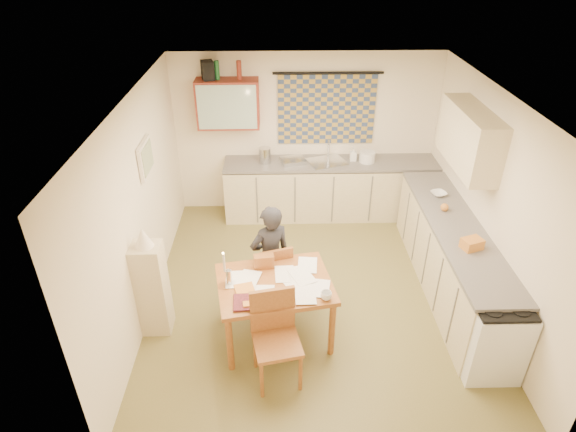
{
  "coord_description": "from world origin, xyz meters",
  "views": [
    {
      "loc": [
        -0.45,
        -4.75,
        3.98
      ],
      "look_at": [
        -0.33,
        0.2,
        1.02
      ],
      "focal_mm": 30.0,
      "sensor_mm": 36.0,
      "label": 1
    }
  ],
  "objects_px": {
    "counter_right": "(450,257)",
    "dining_table": "(275,309)",
    "person": "(270,257)",
    "counter_back": "(331,189)",
    "stove": "(491,335)",
    "shelf_stand": "(152,289)",
    "chair_far": "(273,284)"
  },
  "relations": [
    {
      "from": "stove",
      "to": "dining_table",
      "type": "distance_m",
      "value": 2.25
    },
    {
      "from": "counter_back",
      "to": "dining_table",
      "type": "xyz_separation_m",
      "value": [
        -0.88,
        -2.68,
        -0.07
      ]
    },
    {
      "from": "dining_table",
      "to": "shelf_stand",
      "type": "height_order",
      "value": "shelf_stand"
    },
    {
      "from": "counter_back",
      "to": "counter_right",
      "type": "distance_m",
      "value": 2.28
    },
    {
      "from": "shelf_stand",
      "to": "counter_right",
      "type": "bearing_deg",
      "value": 10.69
    },
    {
      "from": "dining_table",
      "to": "person",
      "type": "relative_size",
      "value": 0.99
    },
    {
      "from": "counter_right",
      "to": "dining_table",
      "type": "xyz_separation_m",
      "value": [
        -2.19,
        -0.81,
        -0.07
      ]
    },
    {
      "from": "counter_back",
      "to": "counter_right",
      "type": "xyz_separation_m",
      "value": [
        1.31,
        -1.87,
        -0.0
      ]
    },
    {
      "from": "stove",
      "to": "dining_table",
      "type": "relative_size",
      "value": 0.66
    },
    {
      "from": "dining_table",
      "to": "person",
      "type": "bearing_deg",
      "value": 85.02
    },
    {
      "from": "counter_right",
      "to": "dining_table",
      "type": "distance_m",
      "value": 2.34
    },
    {
      "from": "stove",
      "to": "chair_far",
      "type": "xyz_separation_m",
      "value": [
        -2.22,
        1.07,
        -0.17
      ]
    },
    {
      "from": "counter_right",
      "to": "stove",
      "type": "xyz_separation_m",
      "value": [
        -0.0,
        -1.33,
        -0.01
      ]
    },
    {
      "from": "counter_back",
      "to": "chair_far",
      "type": "bearing_deg",
      "value": -113.31
    },
    {
      "from": "counter_right",
      "to": "shelf_stand",
      "type": "relative_size",
      "value": 2.59
    },
    {
      "from": "stove",
      "to": "person",
      "type": "distance_m",
      "value": 2.49
    },
    {
      "from": "counter_right",
      "to": "stove",
      "type": "height_order",
      "value": "counter_right"
    },
    {
      "from": "stove",
      "to": "shelf_stand",
      "type": "xyz_separation_m",
      "value": [
        -3.54,
        0.66,
        0.13
      ]
    },
    {
      "from": "counter_back",
      "to": "shelf_stand",
      "type": "distance_m",
      "value": 3.38
    },
    {
      "from": "person",
      "to": "shelf_stand",
      "type": "distance_m",
      "value": 1.37
    },
    {
      "from": "dining_table",
      "to": "chair_far",
      "type": "bearing_deg",
      "value": 82.89
    },
    {
      "from": "chair_far",
      "to": "dining_table",
      "type": "bearing_deg",
      "value": 75.67
    },
    {
      "from": "counter_back",
      "to": "person",
      "type": "distance_m",
      "value": 2.33
    },
    {
      "from": "stove",
      "to": "person",
      "type": "bearing_deg",
      "value": 154.52
    },
    {
      "from": "person",
      "to": "shelf_stand",
      "type": "bearing_deg",
      "value": -6.95
    },
    {
      "from": "chair_far",
      "to": "shelf_stand",
      "type": "distance_m",
      "value": 1.41
    },
    {
      "from": "dining_table",
      "to": "shelf_stand",
      "type": "xyz_separation_m",
      "value": [
        -1.35,
        0.14,
        0.19
      ]
    },
    {
      "from": "counter_back",
      "to": "stove",
      "type": "height_order",
      "value": "counter_back"
    },
    {
      "from": "shelf_stand",
      "to": "stove",
      "type": "bearing_deg",
      "value": -10.59
    },
    {
      "from": "chair_far",
      "to": "person",
      "type": "distance_m",
      "value": 0.41
    },
    {
      "from": "counter_back",
      "to": "dining_table",
      "type": "height_order",
      "value": "counter_back"
    },
    {
      "from": "stove",
      "to": "chair_far",
      "type": "distance_m",
      "value": 2.47
    }
  ]
}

